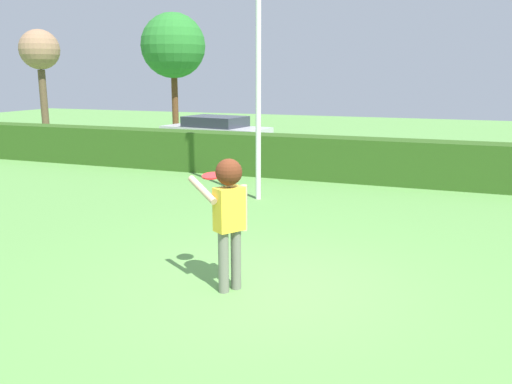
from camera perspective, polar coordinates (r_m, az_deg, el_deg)
name	(u,v)px	position (r m, az deg, el deg)	size (l,w,h in m)	color
ground_plane	(265,287)	(7.42, 0.93, -10.09)	(60.00, 60.00, 0.00)	#5D9648
person	(229,207)	(6.95, -2.93, -1.62)	(0.84, 0.49, 1.79)	slate
frisbee	(212,176)	(7.31, -4.75, 1.74)	(0.28, 0.28, 0.06)	red
lamppost	(258,32)	(12.12, 0.25, 16.76)	(0.24, 0.24, 6.85)	silver
hedge_row	(362,160)	(14.62, 11.26, 3.37)	(29.68, 0.90, 1.17)	#2D5319
parked_car_silver	(216,131)	(20.87, -4.35, 6.55)	(4.42, 2.37, 1.25)	#B7B7BC
birch_tree	(173,46)	(24.71, -8.86, 15.17)	(2.85, 2.85, 5.50)	brown
bare_elm_tree	(40,53)	(25.29, -22.14, 13.65)	(1.69, 1.69, 4.72)	brown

